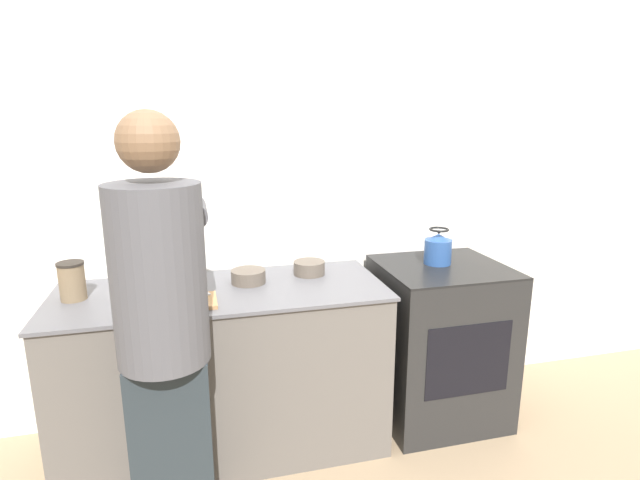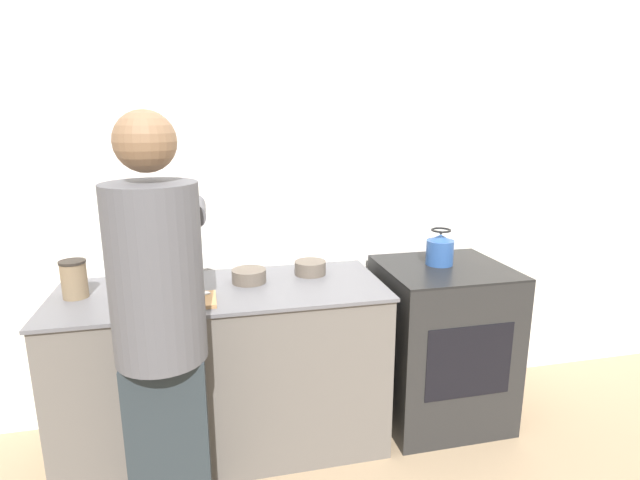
# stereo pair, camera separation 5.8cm
# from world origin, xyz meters

# --- Properties ---
(ground_plane) EXTENTS (12.00, 12.00, 0.00)m
(ground_plane) POSITION_xyz_m (0.00, 0.00, 0.00)
(ground_plane) COLOR #997F60
(wall_back) EXTENTS (8.00, 0.05, 2.60)m
(wall_back) POSITION_xyz_m (0.00, 0.71, 1.30)
(wall_back) COLOR white
(wall_back) RESTS_ON ground_plane
(counter) EXTENTS (1.64, 0.67, 0.89)m
(counter) POSITION_xyz_m (-0.38, 0.32, 0.44)
(counter) COLOR #5B5651
(counter) RESTS_ON ground_plane
(oven) EXTENTS (0.69, 0.64, 0.92)m
(oven) POSITION_xyz_m (0.85, 0.32, 0.46)
(oven) COLOR black
(oven) RESTS_ON ground_plane
(person) EXTENTS (0.39, 0.63, 1.76)m
(person) POSITION_xyz_m (-0.63, -0.23, 0.95)
(person) COLOR #232B30
(person) RESTS_ON ground_plane
(cutting_board) EXTENTS (0.37, 0.21, 0.02)m
(cutting_board) POSITION_xyz_m (-0.60, 0.16, 0.90)
(cutting_board) COLOR #A87A4C
(cutting_board) RESTS_ON counter
(knife) EXTENTS (0.24, 0.14, 0.01)m
(knife) POSITION_xyz_m (-0.57, 0.17, 0.91)
(knife) COLOR silver
(knife) RESTS_ON cutting_board
(kettle) EXTENTS (0.15, 0.15, 0.20)m
(kettle) POSITION_xyz_m (0.83, 0.37, 1.01)
(kettle) COLOR #284C8C
(kettle) RESTS_ON oven
(bowl_prep) EXTENTS (0.17, 0.17, 0.07)m
(bowl_prep) POSITION_xyz_m (0.11, 0.46, 0.92)
(bowl_prep) COLOR brown
(bowl_prep) RESTS_ON counter
(bowl_mixing) EXTENTS (0.18, 0.18, 0.07)m
(bowl_mixing) POSITION_xyz_m (-0.24, 0.40, 0.92)
(bowl_mixing) COLOR brown
(bowl_mixing) RESTS_ON counter
(canister_jar) EXTENTS (0.12, 0.12, 0.18)m
(canister_jar) POSITION_xyz_m (-1.07, 0.36, 0.98)
(canister_jar) COLOR #756047
(canister_jar) RESTS_ON counter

